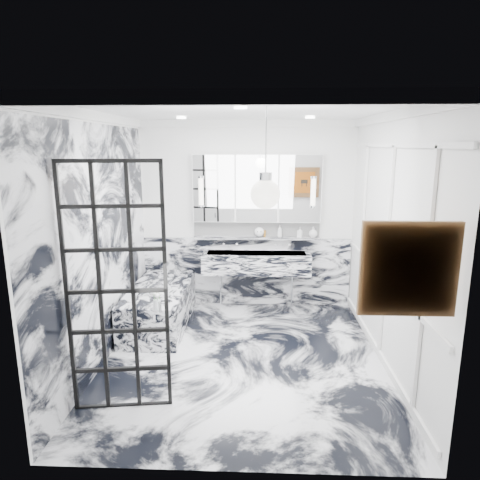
{
  "coord_description": "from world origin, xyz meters",
  "views": [
    {
      "loc": [
        0.16,
        -4.61,
        2.46
      ],
      "look_at": [
        -0.05,
        0.5,
        1.31
      ],
      "focal_mm": 32.0,
      "sensor_mm": 36.0,
      "label": 1
    }
  ],
  "objects_px": {
    "bathtub": "(160,306)",
    "crittall_door": "(117,291)",
    "mirror_cabinet": "(257,188)",
    "trough_sink": "(256,263)"
  },
  "relations": [
    {
      "from": "crittall_door",
      "to": "mirror_cabinet",
      "type": "xyz_separation_m",
      "value": [
        1.25,
        2.72,
        0.66
      ]
    },
    {
      "from": "mirror_cabinet",
      "to": "bathtub",
      "type": "xyz_separation_m",
      "value": [
        -1.32,
        -0.83,
        -1.54
      ]
    },
    {
      "from": "trough_sink",
      "to": "mirror_cabinet",
      "type": "relative_size",
      "value": 0.84
    },
    {
      "from": "trough_sink",
      "to": "mirror_cabinet",
      "type": "height_order",
      "value": "mirror_cabinet"
    },
    {
      "from": "crittall_door",
      "to": "mirror_cabinet",
      "type": "bearing_deg",
      "value": 58.03
    },
    {
      "from": "trough_sink",
      "to": "bathtub",
      "type": "height_order",
      "value": "trough_sink"
    },
    {
      "from": "trough_sink",
      "to": "bathtub",
      "type": "relative_size",
      "value": 0.97
    },
    {
      "from": "crittall_door",
      "to": "bathtub",
      "type": "distance_m",
      "value": 2.09
    },
    {
      "from": "bathtub",
      "to": "crittall_door",
      "type": "bearing_deg",
      "value": -87.83
    },
    {
      "from": "mirror_cabinet",
      "to": "crittall_door",
      "type": "bearing_deg",
      "value": -114.75
    }
  ]
}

